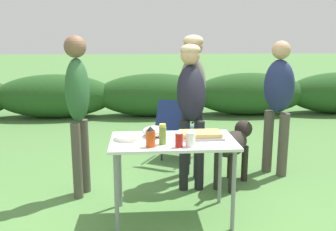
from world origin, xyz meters
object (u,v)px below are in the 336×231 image
object	(u,v)px
standing_person_in_navy_coat	(78,99)
camp_chair_green_behind_table	(178,126)
paper_cup_stack	(190,139)
standing_person_in_dark_puffer	(278,96)
plate_stack	(128,137)
ketchup_bottle	(179,139)
mixing_bowl	(154,131)
relish_jar	(163,134)
folding_table	(173,148)
hot_sauce_bottle	(151,137)
food_tray	(200,135)
dog	(234,145)
standing_person_in_red_jacket	(191,97)
standing_person_with_beanie	(193,88)

from	to	relation	value
standing_person_in_navy_coat	camp_chair_green_behind_table	xyz separation A→B (m)	(1.11, 1.01, -0.55)
paper_cup_stack	standing_person_in_dark_puffer	world-z (taller)	standing_person_in_dark_puffer
plate_stack	ketchup_bottle	distance (m)	0.50
standing_person_in_navy_coat	mixing_bowl	bearing A→B (deg)	-100.53
ketchup_bottle	relish_jar	world-z (taller)	relish_jar
ketchup_bottle	camp_chair_green_behind_table	distance (m)	1.84
plate_stack	relish_jar	size ratio (longest dim) A/B	1.42
standing_person_in_dark_puffer	folding_table	bearing A→B (deg)	-91.62
hot_sauce_bottle	food_tray	bearing A→B (deg)	27.96
relish_jar	standing_person_in_navy_coat	bearing A→B (deg)	139.06
standing_person_in_navy_coat	camp_chair_green_behind_table	world-z (taller)	standing_person_in_navy_coat
hot_sauce_bottle	standing_person_in_dark_puffer	bearing A→B (deg)	38.62
relish_jar	dog	bearing A→B (deg)	46.22
standing_person_in_red_jacket	camp_chair_green_behind_table	xyz separation A→B (m)	(-0.05, 0.85, -0.53)
paper_cup_stack	relish_jar	world-z (taller)	relish_jar
food_tray	plate_stack	xyz separation A→B (m)	(-0.64, -0.00, -0.01)
ketchup_bottle	standing_person_in_dark_puffer	size ratio (longest dim) A/B	0.10
standing_person_in_red_jacket	standing_person_in_dark_puffer	distance (m)	1.10
food_tray	standing_person_in_dark_puffer	world-z (taller)	standing_person_in_dark_puffer
folding_table	relish_jar	xyz separation A→B (m)	(-0.10, -0.13, 0.16)
ketchup_bottle	standing_person_in_navy_coat	world-z (taller)	standing_person_in_navy_coat
food_tray	ketchup_bottle	bearing A→B (deg)	-129.50
plate_stack	standing_person_in_red_jacket	distance (m)	0.98
food_tray	standing_person_in_red_jacket	world-z (taller)	standing_person_in_red_jacket
food_tray	standing_person_with_beanie	distance (m)	1.01
ketchup_bottle	relish_jar	distance (m)	0.16
plate_stack	paper_cup_stack	bearing A→B (deg)	-25.85
standing_person_with_beanie	mixing_bowl	bearing A→B (deg)	-78.81
folding_table	plate_stack	bearing A→B (deg)	173.74
food_tray	relish_jar	bearing A→B (deg)	-153.60
food_tray	dog	distance (m)	0.92
ketchup_bottle	standing_person_in_red_jacket	distance (m)	1.00
hot_sauce_bottle	standing_person_in_navy_coat	bearing A→B (deg)	132.50
dog	standing_person_in_red_jacket	bearing A→B (deg)	-142.82
ketchup_bottle	dog	bearing A→B (deg)	53.73
standing_person_in_navy_coat	ketchup_bottle	bearing A→B (deg)	-110.39
relish_jar	paper_cup_stack	bearing A→B (deg)	-19.51
mixing_bowl	standing_person_in_dark_puffer	distance (m)	1.73
food_tray	dog	size ratio (longest dim) A/B	0.50
ketchup_bottle	standing_person_in_navy_coat	distance (m)	1.24
standing_person_with_beanie	ketchup_bottle	bearing A→B (deg)	-63.61
ketchup_bottle	standing_person_in_red_jacket	bearing A→B (deg)	76.65
folding_table	ketchup_bottle	xyz separation A→B (m)	(0.03, -0.22, 0.15)
dog	relish_jar	bearing A→B (deg)	-98.81
paper_cup_stack	folding_table	bearing A→B (deg)	121.26
ketchup_bottle	standing_person_in_dark_puffer	world-z (taller)	standing_person_in_dark_puffer
plate_stack	standing_person_in_navy_coat	world-z (taller)	standing_person_in_navy_coat
standing_person_in_red_jacket	paper_cup_stack	bearing A→B (deg)	-97.40
folding_table	dog	distance (m)	1.08
standing_person_in_dark_puffer	standing_person_in_navy_coat	distance (m)	2.27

